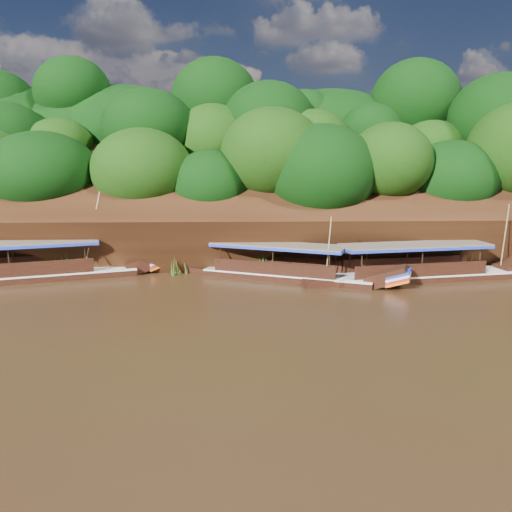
{
  "coord_description": "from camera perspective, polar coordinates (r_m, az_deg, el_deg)",
  "views": [
    {
      "loc": [
        -1.29,
        -23.64,
        7.61
      ],
      "look_at": [
        -0.22,
        7.0,
        1.7
      ],
      "focal_mm": 35.0,
      "sensor_mm": 36.0,
      "label": 1
    }
  ],
  "objects": [
    {
      "name": "reeds",
      "position": [
        33.83,
        -3.98,
        -0.63
      ],
      "size": [
        49.44,
        2.19,
        2.08
      ],
      "color": "#265916",
      "rests_on": "ground"
    },
    {
      "name": "boat_2",
      "position": [
        35.13,
        -23.38,
        -1.55
      ],
      "size": [
        15.99,
        6.77,
        6.06
      ],
      "rotation": [
        0.0,
        0.0,
        0.3
      ],
      "color": "black",
      "rests_on": "ground"
    },
    {
      "name": "riverbank",
      "position": [
        46.73,
        -0.42,
        3.88
      ],
      "size": [
        120.0,
        30.06,
        19.4
      ],
      "color": "black",
      "rests_on": "ground"
    },
    {
      "name": "ground",
      "position": [
        24.86,
        1.08,
        -6.91
      ],
      "size": [
        160.0,
        160.0,
        0.0
      ],
      "primitive_type": "plane",
      "color": "black",
      "rests_on": "ground"
    },
    {
      "name": "boat_0",
      "position": [
        34.34,
        19.78,
        -1.63
      ],
      "size": [
        14.68,
        4.32,
        5.33
      ],
      "rotation": [
        0.0,
        0.0,
        0.17
      ],
      "color": "black",
      "rests_on": "ground"
    },
    {
      "name": "boat_1",
      "position": [
        32.17,
        4.77,
        -1.86
      ],
      "size": [
        12.87,
        6.76,
        4.71
      ],
      "rotation": [
        0.0,
        0.0,
        -0.39
      ],
      "color": "black",
      "rests_on": "ground"
    }
  ]
}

